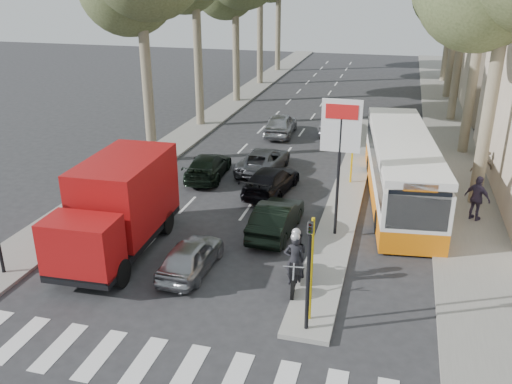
{
  "coord_description": "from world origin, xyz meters",
  "views": [
    {
      "loc": [
        5.28,
        -14.71,
        9.82
      ],
      "look_at": [
        -0.04,
        5.02,
        1.6
      ],
      "focal_mm": 38.0,
      "sensor_mm": 36.0,
      "label": 1
    }
  ],
  "objects_px": {
    "red_truck": "(119,206)",
    "silver_hatchback": "(191,256)",
    "dark_hatchback": "(276,218)",
    "motorcycle": "(295,259)",
    "city_bus": "(401,167)"
  },
  "relations": [
    {
      "from": "silver_hatchback",
      "to": "red_truck",
      "type": "height_order",
      "value": "red_truck"
    },
    {
      "from": "dark_hatchback",
      "to": "red_truck",
      "type": "bearing_deg",
      "value": 31.34
    },
    {
      "from": "city_bus",
      "to": "red_truck",
      "type": "bearing_deg",
      "value": -148.48
    },
    {
      "from": "silver_hatchback",
      "to": "dark_hatchback",
      "type": "relative_size",
      "value": 0.87
    },
    {
      "from": "dark_hatchback",
      "to": "red_truck",
      "type": "relative_size",
      "value": 0.62
    },
    {
      "from": "silver_hatchback",
      "to": "dark_hatchback",
      "type": "distance_m",
      "value": 4.39
    },
    {
      "from": "red_truck",
      "to": "motorcycle",
      "type": "xyz_separation_m",
      "value": [
        6.82,
        -0.59,
        -0.93
      ]
    },
    {
      "from": "red_truck",
      "to": "motorcycle",
      "type": "relative_size",
      "value": 2.82
    },
    {
      "from": "silver_hatchback",
      "to": "motorcycle",
      "type": "height_order",
      "value": "motorcycle"
    },
    {
      "from": "motorcycle",
      "to": "silver_hatchback",
      "type": "bearing_deg",
      "value": 175.98
    },
    {
      "from": "dark_hatchback",
      "to": "silver_hatchback",
      "type": "bearing_deg",
      "value": 62.09
    },
    {
      "from": "silver_hatchback",
      "to": "city_bus",
      "type": "bearing_deg",
      "value": -126.38
    },
    {
      "from": "silver_hatchback",
      "to": "dark_hatchback",
      "type": "bearing_deg",
      "value": -118.4
    },
    {
      "from": "red_truck",
      "to": "motorcycle",
      "type": "height_order",
      "value": "red_truck"
    },
    {
      "from": "red_truck",
      "to": "silver_hatchback",
      "type": "bearing_deg",
      "value": -17.32
    }
  ]
}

